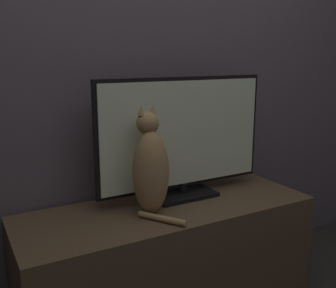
{
  "coord_description": "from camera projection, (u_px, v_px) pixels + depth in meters",
  "views": [
    {
      "loc": [
        -0.87,
        -0.64,
        1.25
      ],
      "look_at": [
        0.02,
        0.95,
        0.84
      ],
      "focal_mm": 42.0,
      "sensor_mm": 36.0,
      "label": 1
    }
  ],
  "objects": [
    {
      "name": "wall_back",
      "position": [
        139.0,
        46.0,
        1.99
      ],
      "size": [
        4.8,
        0.05,
        2.6
      ],
      "color": "#564C51",
      "rests_on": "ground_plane"
    },
    {
      "name": "tv_stand",
      "position": [
        168.0,
        257.0,
        1.96
      ],
      "size": [
        1.44,
        0.52,
        0.54
      ],
      "color": "brown",
      "rests_on": "ground_plane"
    },
    {
      "name": "tv",
      "position": [
        183.0,
        138.0,
        1.97
      ],
      "size": [
        0.93,
        0.2,
        0.61
      ],
      "color": "black",
      "rests_on": "tv_stand"
    },
    {
      "name": "cat",
      "position": [
        150.0,
        169.0,
        1.78
      ],
      "size": [
        0.17,
        0.3,
        0.5
      ],
      "rotation": [
        0.0,
        0.0,
        -0.02
      ],
      "color": "#997547",
      "rests_on": "tv_stand"
    }
  ]
}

